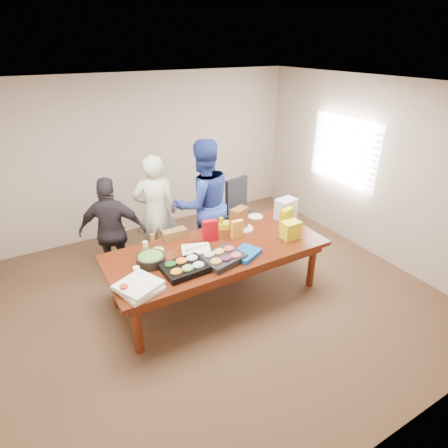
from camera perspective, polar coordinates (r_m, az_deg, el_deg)
floor at (r=5.08m, az=-1.00°, el=-11.23°), size 5.50×5.00×0.02m
ceiling at (r=4.02m, az=-1.32°, el=20.97°), size 5.50×5.00×0.02m
wall_back at (r=6.55m, az=-11.94°, el=10.61°), size 5.50×0.04×2.70m
wall_front at (r=2.80m, az=25.48°, el=-15.69°), size 5.50×0.04×2.70m
wall_right at (r=6.10m, az=22.37°, el=7.95°), size 0.04×5.00×2.70m
window_panel at (r=6.40m, az=18.30°, el=10.86°), size 0.03×1.40×1.10m
window_blinds at (r=6.37m, az=18.05°, el=10.83°), size 0.04×1.36×1.00m
conference_table at (r=4.85m, az=-1.03°, el=-7.65°), size 2.80×1.20×0.75m
office_chair at (r=6.04m, az=2.95°, el=1.44°), size 0.64×0.64×1.06m
person_center at (r=5.42m, az=-10.66°, el=1.84°), size 0.73×0.59×1.74m
person_right at (r=5.38m, az=-3.28°, el=3.21°), size 0.96×0.76×1.93m
person_left at (r=5.20m, az=-17.13°, el=-1.16°), size 0.99×0.74×1.56m
veggie_tray at (r=4.21m, az=-6.23°, el=-6.94°), size 0.51×0.41×0.08m
fruit_tray at (r=4.37m, az=-0.24°, el=-5.44°), size 0.56×0.48×0.07m
sheet_cake at (r=4.55m, az=-4.42°, el=-4.18°), size 0.42×0.37×0.06m
salad_bowl at (r=4.39m, az=-11.45°, el=-5.55°), size 0.41×0.41×0.11m
chip_bag_blue at (r=4.49m, az=3.40°, el=-4.67°), size 0.44×0.39×0.05m
chip_bag_red at (r=4.76m, az=-2.20°, el=-1.05°), size 0.21×0.12×0.29m
chip_bag_yellow at (r=5.09m, az=9.78°, el=0.71°), size 0.23×0.15×0.32m
chip_bag_orange at (r=4.83m, az=2.08°, el=-0.82°), size 0.17×0.08×0.25m
mayo_jar at (r=5.05m, az=-2.49°, el=-0.33°), size 0.09×0.09×0.13m
mustard_bottle at (r=5.09m, az=-0.45°, el=0.14°), size 0.07×0.07×0.17m
dressing_bottle at (r=4.73m, az=-11.19°, el=-2.54°), size 0.06×0.06×0.18m
ranch_bottle at (r=4.57m, az=-12.25°, el=-3.73°), size 0.08×0.08×0.18m
banana_bunch at (r=5.13m, az=0.58°, el=-0.17°), size 0.29×0.26×0.08m
bread_loaf at (r=4.88m, az=-7.80°, el=-1.60°), size 0.32×0.14×0.13m
kraft_bag at (r=5.04m, az=2.38°, el=0.81°), size 0.28×0.22×0.32m
red_cup at (r=3.96m, az=-15.45°, el=-10.03°), size 0.10×0.10×0.12m
clear_cup_a at (r=4.13m, az=-12.93°, el=-8.18°), size 0.07×0.07×0.10m
clear_cup_b at (r=4.24m, az=-13.62°, el=-7.23°), size 0.08×0.08×0.10m
pizza_box_lower at (r=4.00m, az=-13.15°, el=-9.88°), size 0.50×0.50×0.05m
pizza_box_upper at (r=3.98m, az=-13.36°, el=-9.36°), size 0.53×0.53×0.05m
plate_a at (r=5.12m, az=3.02°, el=-0.68°), size 0.34×0.34×0.02m
plate_b at (r=5.48m, az=4.99°, el=1.18°), size 0.27×0.27×0.01m
dip_bowl_a at (r=5.20m, az=1.31°, el=0.07°), size 0.17×0.17×0.06m
dip_bowl_b at (r=4.57m, az=-10.44°, el=-4.40°), size 0.19×0.19×0.06m
grocery_bag_white at (r=5.42m, az=9.71°, el=2.34°), size 0.32×0.25×0.31m
grocery_bag_yellow at (r=4.91m, az=10.50°, el=-0.94°), size 0.24×0.17×0.24m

